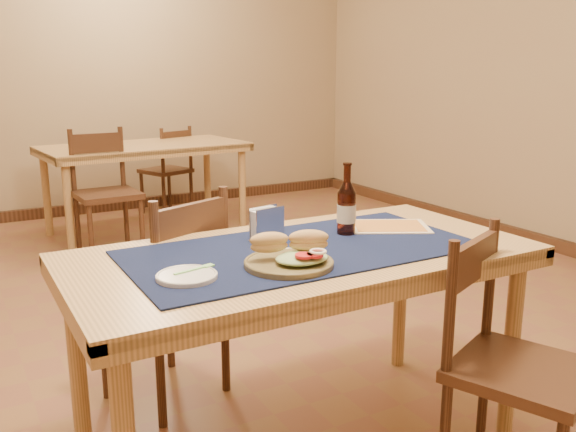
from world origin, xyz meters
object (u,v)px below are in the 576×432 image
back_table (145,154)px  napkin_holder (267,224)px  sandwich_plate (292,257)px  main_table (302,273)px  chair_main_near (510,361)px  beer_bottle (346,208)px  chair_main_far (169,293)px

back_table → napkin_holder: napkin_holder is taller
back_table → sandwich_plate: bearing=-99.1°
main_table → back_table: 3.36m
chair_main_near → beer_bottle: size_ratio=3.22×
chair_main_far → back_table: bearing=75.2°
back_table → chair_main_far: chair_main_far is taller
chair_main_near → sandwich_plate: (-0.59, 0.38, 0.34)m
chair_main_near → sandwich_plate: bearing=147.1°
chair_main_far → beer_bottle: size_ratio=3.36×
main_table → chair_main_near: bearing=-49.1°
chair_main_far → chair_main_near: (0.76, -1.08, -0.02)m
chair_main_far → sandwich_plate: 0.79m
chair_main_far → napkin_holder: (0.25, -0.39, 0.34)m
chair_main_far → chair_main_near: size_ratio=1.04×
main_table → back_table: size_ratio=0.93×
back_table → beer_bottle: (-0.19, -3.25, 0.19)m
main_table → napkin_holder: 0.22m
back_table → napkin_holder: size_ratio=12.13×
napkin_holder → sandwich_plate: bearing=-103.4°
napkin_holder → chair_main_far: bearing=122.8°
main_table → sandwich_plate: (-0.13, -0.15, 0.12)m
back_table → chair_main_far: 2.89m
chair_main_far → napkin_holder: chair_main_far is taller
back_table → sandwich_plate: size_ratio=6.10×
main_table → napkin_holder: napkin_holder is taller
main_table → napkin_holder: size_ratio=11.23×
main_table → chair_main_near: size_ratio=1.85×
back_table → chair_main_far: (-0.73, -2.78, -0.20)m
sandwich_plate → napkin_holder: 0.32m
main_table → beer_bottle: 0.32m
main_table → chair_main_far: 0.66m
main_table → chair_main_far: size_ratio=1.78×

